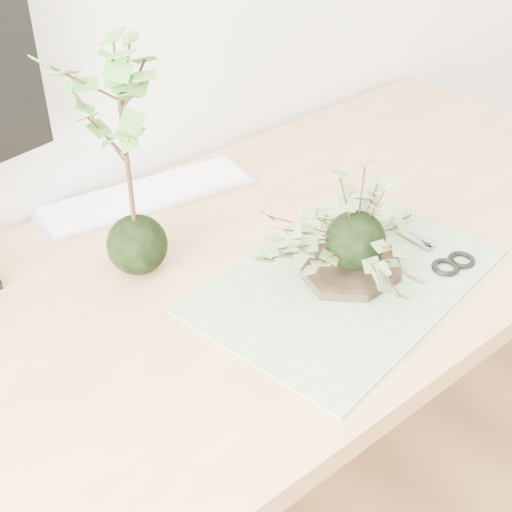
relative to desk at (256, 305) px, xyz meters
name	(u,v)px	position (x,y,z in m)	size (l,w,h in m)	color
desk	(256,305)	(0.00, 0.00, 0.00)	(1.60, 0.70, 0.74)	tan
cutting_mat	(347,280)	(0.08, -0.13, 0.09)	(0.47, 0.31, 0.00)	gray
stone_dish	(353,269)	(0.10, -0.12, 0.10)	(0.18, 0.18, 0.01)	black
ivy_kokedama	(358,216)	(0.10, -0.12, 0.20)	(0.28, 0.28, 0.19)	black
maple_kokedama	(121,107)	(-0.15, 0.11, 0.37)	(0.25, 0.25, 0.40)	black
keyboard	(146,195)	(-0.03, 0.28, 0.10)	(0.42, 0.18, 0.02)	silver
scissors	(444,256)	(0.24, -0.19, 0.10)	(0.09, 0.18, 0.01)	gray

